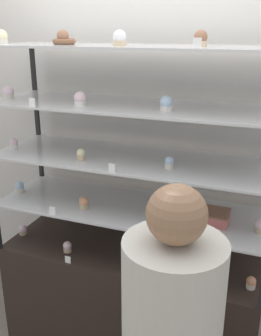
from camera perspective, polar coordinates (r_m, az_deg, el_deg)
name	(u,v)px	position (r m, az deg, el deg)	size (l,w,h in m)	color
back_wall	(153,144)	(2.58, 3.28, 3.44)	(8.00, 0.05, 2.60)	silver
display_base	(130,301)	(2.66, 0.00, -18.72)	(1.57, 0.53, 0.73)	black
display_riser_lower	(130,209)	(2.32, 0.00, -6.00)	(1.57, 0.53, 0.30)	black
display_riser_middle	(130,160)	(2.20, 0.00, 1.10)	(1.57, 0.53, 0.30)	black
display_riser_upper	(130,107)	(2.13, 0.00, 8.84)	(1.57, 0.53, 0.30)	black
display_riser_top	(130,48)	(2.09, 0.00, 16.99)	(1.57, 0.53, 0.30)	black
layer_cake_centerpiece	(144,237)	(2.47, 1.91, -10.03)	(0.21, 0.21, 0.13)	beige
sheet_cake_frosted	(210,216)	(2.18, 11.49, -6.84)	(0.20, 0.16, 0.06)	#C66660
cupcake_0	(23,230)	(2.72, -15.33, -8.65)	(0.05, 0.05, 0.07)	#CCB28C
cupcake_1	(67,247)	(2.47, -9.15, -11.22)	(0.05, 0.05, 0.07)	#CCB28C
cupcake_2	(186,270)	(2.25, 8.02, -14.50)	(0.05, 0.05, 0.07)	white
cupcake_3	(251,283)	(2.23, 17.09, -15.62)	(0.05, 0.05, 0.07)	beige
price_tag_0	(68,260)	(2.37, -9.09, -13.01)	(0.04, 0.00, 0.04)	white
cupcake_4	(20,187)	(2.59, -15.79, -2.67)	(0.06, 0.06, 0.07)	beige
cupcake_5	(84,203)	(2.29, -6.77, -5.02)	(0.06, 0.06, 0.07)	#CCB28C
cupcake_6	(166,211)	(2.19, 5.21, -6.21)	(0.06, 0.06, 0.07)	#CCB28C
cupcake_7	(261,226)	(2.13, 18.37, -7.97)	(0.06, 0.06, 0.07)	#CCB28C
price_tag_1	(52,210)	(2.26, -11.28, -6.06)	(0.04, 0.00, 0.04)	white
cupcake_8	(14,143)	(2.47, -16.57, 3.45)	(0.05, 0.05, 0.06)	white
cupcake_9	(81,155)	(2.17, -7.21, 1.96)	(0.05, 0.05, 0.06)	#CCB28C
cupcake_10	(169,163)	(2.03, 5.63, 0.79)	(0.05, 0.05, 0.06)	beige
price_tag_2	(112,168)	(1.98, -2.71, 0.04)	(0.04, 0.00, 0.04)	white
cupcake_12	(8,93)	(2.39, -17.30, 10.39)	(0.06, 0.06, 0.07)	beige
cupcake_13	(80,99)	(2.09, -7.33, 9.88)	(0.06, 0.06, 0.07)	white
cupcake_14	(166,104)	(1.95, 5.21, 9.28)	(0.06, 0.06, 0.07)	white
price_tag_3	(32,102)	(2.12, -14.08, 9.23)	(0.04, 0.00, 0.04)	white
cupcake_16	(2,37)	(2.37, -18.18, 17.60)	(0.06, 0.06, 0.07)	beige
cupcake_17	(63,37)	(2.21, -9.78, 18.16)	(0.06, 0.06, 0.07)	beige
cupcake_18	(120,38)	(1.97, -1.58, 18.28)	(0.06, 0.06, 0.07)	#CCB28C
cupcake_19	(201,39)	(1.95, 10.14, 17.99)	(0.06, 0.06, 0.07)	#CCB28C
price_tag_4	(197,43)	(1.74, 9.65, 17.44)	(0.04, 0.00, 0.04)	white
donut_glazed	(64,41)	(2.23, -9.61, 17.68)	(0.13, 0.13, 0.03)	brown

